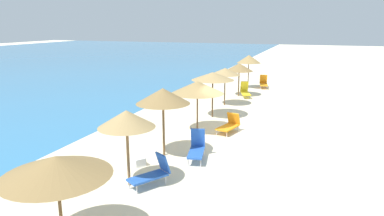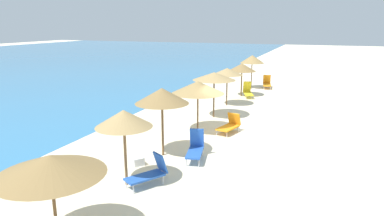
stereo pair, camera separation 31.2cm
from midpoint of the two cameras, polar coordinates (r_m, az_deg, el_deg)
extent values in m
plane|color=beige|center=(17.84, 5.79, -4.11)|extent=(160.00, 160.00, 0.00)
cylinder|color=brown|center=(9.51, -21.50, -14.89)|extent=(0.08, 0.08, 2.01)
cone|color=olive|center=(9.06, -22.10, -8.71)|extent=(2.64, 2.64, 0.50)
cylinder|color=brown|center=(12.10, -11.06, -7.42)|extent=(0.10, 0.10, 2.22)
cone|color=tan|center=(11.72, -11.33, -1.72)|extent=(1.90, 1.90, 0.57)
cylinder|color=brown|center=(14.58, -5.24, -3.24)|extent=(0.10, 0.10, 2.38)
cone|color=olive|center=(14.25, -5.35, 1.97)|extent=(2.21, 2.21, 0.63)
cylinder|color=brown|center=(17.74, 0.37, -0.54)|extent=(0.08, 0.08, 2.14)
cone|color=#9E7F4C|center=(17.48, 0.37, 3.38)|extent=(2.64, 2.64, 0.62)
cylinder|color=brown|center=(20.56, 2.91, 1.72)|extent=(0.09, 0.09, 2.36)
cone|color=tan|center=(20.34, 2.95, 5.19)|extent=(2.48, 2.48, 0.45)
cylinder|color=brown|center=(23.71, 4.95, 3.09)|extent=(0.08, 0.08, 2.21)
cone|color=tan|center=(23.53, 5.01, 5.93)|extent=(2.06, 2.06, 0.46)
cylinder|color=brown|center=(26.96, 7.26, 4.12)|extent=(0.09, 0.09, 2.05)
cone|color=olive|center=(26.79, 7.33, 6.58)|extent=(2.08, 2.08, 0.59)
cylinder|color=brown|center=(30.21, 8.82, 5.33)|extent=(0.07, 0.07, 2.31)
cone|color=#9E7F4C|center=(30.06, 8.92, 7.85)|extent=(1.99, 1.99, 0.66)
cube|color=orange|center=(17.73, 5.27, -3.15)|extent=(1.48, 0.99, 0.07)
cube|color=orange|center=(18.18, 6.27, -1.70)|extent=(0.41, 0.71, 0.63)
cylinder|color=silver|center=(17.44, 3.51, -4.00)|extent=(0.04, 0.04, 0.28)
cylinder|color=silver|center=(17.17, 5.14, -4.31)|extent=(0.04, 0.04, 0.28)
cylinder|color=silver|center=(18.39, 5.36, -3.10)|extent=(0.04, 0.04, 0.28)
cylinder|color=silver|center=(18.14, 6.93, -3.38)|extent=(0.04, 0.04, 0.28)
cube|color=blue|center=(14.17, 0.04, -7.24)|extent=(1.46, 0.86, 0.07)
cube|color=blue|center=(14.63, 0.36, -4.84)|extent=(0.32, 0.61, 0.82)
cylinder|color=silver|center=(13.74, -1.30, -8.81)|extent=(0.04, 0.04, 0.32)
cylinder|color=silver|center=(13.68, 0.76, -8.91)|extent=(0.04, 0.04, 0.32)
cylinder|color=silver|center=(14.80, -0.63, -7.12)|extent=(0.04, 0.04, 0.32)
cylinder|color=silver|center=(14.75, 1.28, -7.21)|extent=(0.04, 0.04, 0.32)
cube|color=orange|center=(30.66, 11.25, 3.75)|extent=(1.58, 0.91, 0.07)
cube|color=orange|center=(31.29, 11.22, 4.66)|extent=(0.37, 0.67, 0.75)
cylinder|color=silver|center=(30.05, 10.78, 3.24)|extent=(0.04, 0.04, 0.28)
cylinder|color=silver|center=(30.08, 11.80, 3.20)|extent=(0.04, 0.04, 0.28)
cylinder|color=silver|center=(31.30, 10.69, 3.65)|extent=(0.04, 0.04, 0.28)
cylinder|color=silver|center=(31.32, 11.67, 3.61)|extent=(0.04, 0.04, 0.28)
cube|color=yellow|center=(26.60, 8.35, 2.32)|extent=(1.60, 1.07, 0.07)
cube|color=yellow|center=(27.21, 8.15, 3.49)|extent=(0.50, 0.66, 0.83)
cylinder|color=silver|center=(25.98, 8.02, 1.71)|extent=(0.04, 0.04, 0.24)
cylinder|color=silver|center=(26.06, 9.10, 1.71)|extent=(0.04, 0.04, 0.24)
cylinder|color=silver|center=(27.21, 7.62, 2.26)|extent=(0.04, 0.04, 0.24)
cylinder|color=silver|center=(27.28, 8.65, 2.25)|extent=(0.04, 0.04, 0.24)
cube|color=blue|center=(12.18, -7.94, -11.06)|extent=(1.45, 1.18, 0.07)
cube|color=blue|center=(12.34, -5.45, -8.81)|extent=(0.53, 0.63, 0.71)
cylinder|color=silver|center=(12.20, -10.86, -12.11)|extent=(0.04, 0.04, 0.31)
cylinder|color=silver|center=(11.81, -9.73, -12.95)|extent=(0.04, 0.04, 0.31)
cylinder|color=silver|center=(12.71, -6.24, -10.84)|extent=(0.04, 0.04, 0.31)
cylinder|color=silver|center=(12.34, -5.00, -11.58)|extent=(0.04, 0.04, 0.31)
sphere|color=green|center=(18.25, 5.24, -3.23)|extent=(0.27, 0.27, 0.27)
cube|color=white|center=(14.01, -9.30, -8.53)|extent=(0.65, 0.66, 0.32)
camera|label=1|loc=(0.16, -90.54, -0.13)|focal=32.91mm
camera|label=2|loc=(0.16, 89.46, 0.13)|focal=32.91mm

